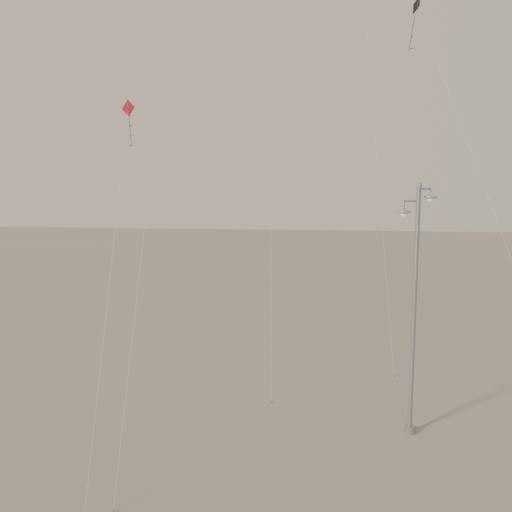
{
  "coord_description": "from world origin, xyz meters",
  "views": [
    {
      "loc": [
        2.05,
        -22.74,
        11.1
      ],
      "look_at": [
        -0.72,
        5.0,
        7.04
      ],
      "focal_mm": 50.0,
      "sensor_mm": 36.0,
      "label": 1
    }
  ],
  "objects": [
    {
      "name": "kite_3",
      "position": [
        -6.42,
        6.2,
        10.29
      ],
      "size": [
        2.08,
        12.41,
        13.42
      ],
      "rotation": [
        0.0,
        0.0,
        -0.15
      ],
      "color": "maroon",
      "rests_on": "ground"
    },
    {
      "name": "street_lamp",
      "position": [
        5.49,
        4.9,
        5.31
      ],
      "size": [
        1.55,
        0.89,
        9.97
      ],
      "color": "#96999E",
      "rests_on": "ground"
    },
    {
      "name": "ground",
      "position": [
        0.0,
        0.0,
        0.0
      ],
      "size": [
        160.0,
        160.0,
        0.0
      ],
      "primitive_type": "plane",
      "color": "gray",
      "rests_on": "ground"
    },
    {
      "name": "kite_4",
      "position": [
        6.76,
        7.27,
        13.68
      ],
      "size": [
        5.92,
        7.59,
        17.59
      ],
      "rotation": [
        0.0,
        0.0,
        1.49
      ],
      "color": "black",
      "rests_on": "ground"
    }
  ]
}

